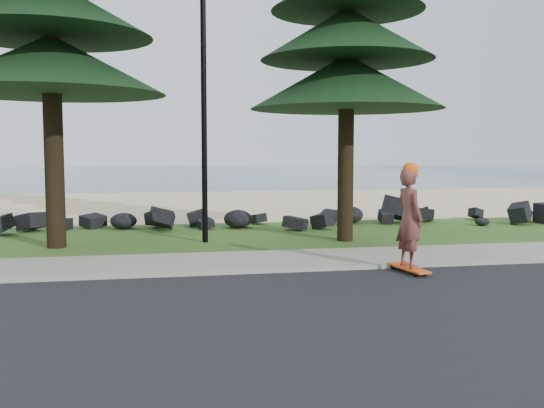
# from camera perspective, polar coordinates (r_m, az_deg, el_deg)

# --- Properties ---
(ground) EXTENTS (160.00, 160.00, 0.00)m
(ground) POSITION_cam_1_polar(r_m,az_deg,el_deg) (12.06, -5.14, -5.82)
(ground) COLOR #274B17
(ground) RESTS_ON ground
(road) EXTENTS (160.00, 7.00, 0.02)m
(road) POSITION_cam_1_polar(r_m,az_deg,el_deg) (7.71, -1.87, -11.96)
(road) COLOR black
(road) RESTS_ON ground
(kerb) EXTENTS (160.00, 0.20, 0.10)m
(kerb) POSITION_cam_1_polar(r_m,az_deg,el_deg) (11.17, -4.70, -6.43)
(kerb) COLOR gray
(kerb) RESTS_ON ground
(sidewalk) EXTENTS (160.00, 2.00, 0.08)m
(sidewalk) POSITION_cam_1_polar(r_m,az_deg,el_deg) (12.25, -5.24, -5.46)
(sidewalk) COLOR gray
(sidewalk) RESTS_ON ground
(beach_sand) EXTENTS (160.00, 15.00, 0.01)m
(beach_sand) POSITION_cam_1_polar(r_m,az_deg,el_deg) (26.41, -8.16, 0.05)
(beach_sand) COLOR beige
(beach_sand) RESTS_ON ground
(ocean) EXTENTS (160.00, 58.00, 0.01)m
(ocean) POSITION_cam_1_polar(r_m,az_deg,el_deg) (62.84, -9.62, 2.87)
(ocean) COLOR #3C5A72
(ocean) RESTS_ON ground
(seawall_boulders) EXTENTS (60.00, 2.40, 1.10)m
(seawall_boulders) POSITION_cam_1_polar(r_m,az_deg,el_deg) (17.58, -6.90, -2.42)
(seawall_boulders) COLOR black
(seawall_boulders) RESTS_ON ground
(lamp_post) EXTENTS (0.25, 0.14, 8.14)m
(lamp_post) POSITION_cam_1_polar(r_m,az_deg,el_deg) (15.15, -6.46, 12.08)
(lamp_post) COLOR black
(lamp_post) RESTS_ON ground
(skateboarder) EXTENTS (0.55, 1.12, 2.04)m
(skateboarder) POSITION_cam_1_polar(r_m,az_deg,el_deg) (11.40, 12.80, -1.34)
(skateboarder) COLOR #F04E0E
(skateboarder) RESTS_ON ground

